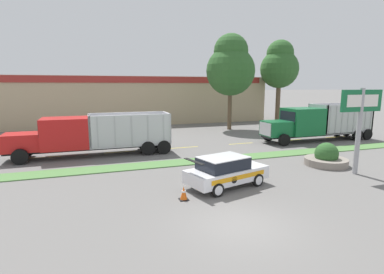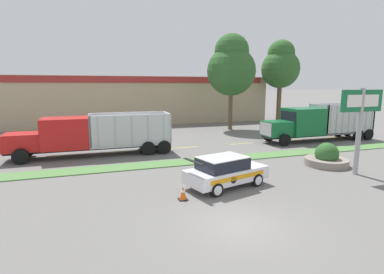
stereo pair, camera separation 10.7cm
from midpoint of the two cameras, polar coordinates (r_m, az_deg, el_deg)
name	(u,v)px [view 2 (the right image)]	position (r m, az deg, el deg)	size (l,w,h in m)	color
ground_plane	(238,225)	(11.98, 9.00, -16.18)	(600.00, 600.00, 0.00)	slate
grass_verge	(173,163)	(20.37, -3.47, -4.98)	(120.00, 1.67, 0.06)	#517F42
centre_line_3	(45,157)	(24.67, -26.02, -3.42)	(2.40, 0.14, 0.01)	yellow
centre_line_4	(120,152)	(24.52, -13.41, -2.76)	(2.40, 0.14, 0.01)	yellow
centre_line_5	(185,147)	(25.53, -1.26, -1.99)	(2.40, 0.14, 0.01)	yellow
centre_line_6	(241,144)	(27.59, 9.51, -1.24)	(2.40, 0.14, 0.01)	yellow
centre_line_7	(291,140)	(30.47, 18.52, -0.57)	(2.40, 0.14, 0.01)	yellow
centre_line_8	(336,137)	(33.98, 25.82, -0.02)	(2.40, 0.14, 0.01)	yellow
dump_truck_lead	(79,136)	(23.61, -20.65, 0.19)	(11.71, 2.78, 3.24)	black
dump_truck_trail	(310,124)	(30.27, 21.62, 2.36)	(11.31, 2.81, 3.46)	black
rally_car	(225,171)	(15.72, 6.53, -6.44)	(4.69, 2.97, 1.65)	white
store_sign_post	(361,113)	(19.90, 29.60, 3.97)	(2.89, 0.28, 5.08)	#9E9EA3
stone_planter	(326,158)	(21.71, 24.37, -3.66)	(2.73, 2.73, 1.52)	gray
traffic_cone	(183,193)	(14.05, -1.52, -10.64)	(0.43, 0.43, 0.65)	black
store_building_backdrop	(117,100)	(45.02, -13.96, 6.95)	(41.85, 12.10, 6.40)	tan
tree_behind_left	(231,66)	(36.01, 7.59, 13.21)	(5.68, 5.68, 11.12)	brown
tree_behind_centre	(281,65)	(45.00, 16.59, 12.94)	(5.34, 5.34, 11.51)	brown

